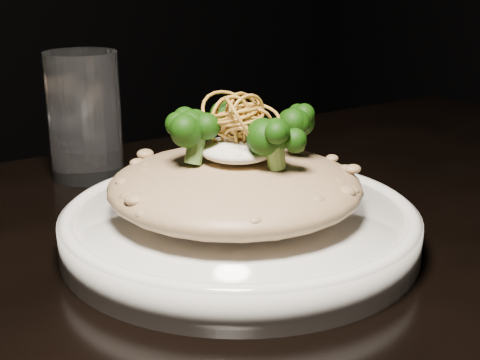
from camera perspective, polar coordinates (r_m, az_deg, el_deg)
table at (r=0.57m, az=8.98°, el=-13.76°), size 1.10×0.80×0.75m
plate at (r=0.53m, az=0.00°, el=-4.11°), size 0.28×0.28×0.03m
risotto at (r=0.52m, az=-0.42°, el=-0.50°), size 0.20×0.20×0.04m
broccoli at (r=0.51m, az=0.57°, el=4.41°), size 0.13×0.13×0.05m
cheese at (r=0.51m, az=-0.20°, el=2.61°), size 0.06×0.06×0.02m
shallots at (r=0.51m, az=-0.06°, el=5.70°), size 0.06×0.06×0.04m
drinking_glass at (r=0.71m, az=-13.12°, el=5.38°), size 0.08×0.08×0.13m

